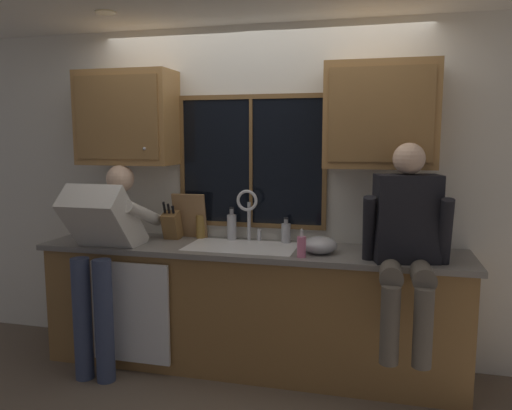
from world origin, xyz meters
TOP-DOWN VIEW (x-y plane):
  - back_wall at (0.00, 0.06)m, footprint 5.44×0.12m
  - ceiling_downlight_left at (-0.91, -0.60)m, footprint 0.14×0.14m
  - window_glass at (-0.06, -0.01)m, footprint 1.10×0.02m
  - window_frame_top at (-0.06, -0.02)m, footprint 1.17×0.02m
  - window_frame_bottom at (-0.06, -0.02)m, footprint 1.17×0.02m
  - window_frame_left at (-0.62, -0.02)m, footprint 0.03×0.02m
  - window_frame_right at (0.51, -0.02)m, footprint 0.03×0.02m
  - window_mullion_center at (-0.06, -0.02)m, footprint 0.02×0.02m
  - lower_cabinet_run at (0.00, -0.29)m, footprint 3.04×0.58m
  - countertop at (0.00, -0.31)m, footprint 3.10×0.62m
  - dishwasher_front at (-0.80, -0.61)m, footprint 0.60×0.02m
  - upper_cabinet_left at (-1.01, -0.17)m, footprint 0.76×0.36m
  - upper_cabinet_right at (0.90, -0.17)m, footprint 0.76×0.36m
  - sink at (-0.06, -0.30)m, footprint 0.80×0.46m
  - faucet at (-0.05, -0.12)m, footprint 0.18×0.09m
  - person_standing at (-1.01, -0.59)m, footprint 0.53×0.71m
  - person_sitting_on_counter at (1.08, -0.57)m, footprint 0.54×0.64m
  - knife_block at (-0.66, -0.17)m, footprint 0.12×0.18m
  - cutting_board at (-0.54, -0.09)m, footprint 0.27×0.09m
  - mixing_bowl at (0.52, -0.36)m, footprint 0.24×0.24m
  - soap_dispenser at (0.42, -0.52)m, footprint 0.06×0.07m
  - bottle_green_glass at (-0.46, -0.08)m, footprint 0.07×0.07m
  - bottle_tall_clear at (-0.19, -0.09)m, footprint 0.07×0.07m
  - bottle_amber_small at (0.24, -0.09)m, footprint 0.07×0.07m

SIDE VIEW (x-z plane):
  - lower_cabinet_run at x=0.00m, z-range 0.00..0.88m
  - dishwasher_front at x=-0.80m, z-range 0.09..0.83m
  - sink at x=-0.06m, z-range 0.72..0.93m
  - countertop at x=0.00m, z-range 0.88..0.92m
  - person_standing at x=-1.01m, z-range 0.19..1.69m
  - mixing_bowl at x=0.52m, z-range 0.91..1.03m
  - soap_dispenser at x=0.42m, z-range 0.90..1.09m
  - bottle_amber_small at x=0.24m, z-range 0.90..1.10m
  - bottle_green_glass at x=-0.46m, z-range 0.90..1.14m
  - bottle_tall_clear at x=-0.19m, z-range 0.90..1.16m
  - knife_block at x=-0.66m, z-range 0.87..1.19m
  - window_frame_bottom at x=-0.06m, z-range 1.01..1.05m
  - cutting_board at x=-0.54m, z-range 0.92..1.27m
  - person_sitting_on_counter at x=1.08m, z-range 0.47..1.73m
  - faucet at x=-0.05m, z-range 0.97..1.37m
  - back_wall at x=0.00m, z-range 0.00..2.55m
  - window_glass at x=-0.06m, z-range 1.05..2.00m
  - window_frame_left at x=-0.62m, z-range 1.05..2.00m
  - window_frame_right at x=0.51m, z-range 1.05..2.00m
  - window_mullion_center at x=-0.06m, z-range 1.05..2.00m
  - upper_cabinet_left at x=-1.01m, z-range 1.50..2.22m
  - upper_cabinet_right at x=0.90m, z-range 1.50..2.22m
  - window_frame_top at x=-0.06m, z-range 2.00..2.04m
  - ceiling_downlight_left at x=-0.91m, z-range 2.54..2.55m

